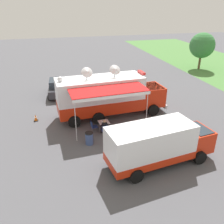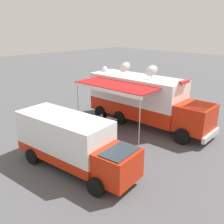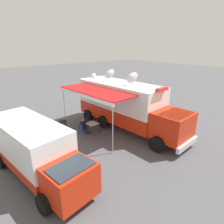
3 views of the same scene
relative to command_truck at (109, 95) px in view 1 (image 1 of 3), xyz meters
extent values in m
plane|color=#515156|center=(0.01, -0.75, -1.95)|extent=(100.00, 100.00, 0.00)
cube|color=silver|center=(-2.17, -1.57, -1.94)|extent=(0.42, 4.80, 0.01)
cube|color=red|center=(0.01, -0.75, -0.80)|extent=(2.95, 7.34, 1.10)
cube|color=white|center=(0.01, -0.75, 0.60)|extent=(2.95, 7.34, 1.70)
cube|color=white|center=(0.01, -0.75, -0.25)|extent=(2.97, 7.36, 0.10)
cube|color=red|center=(-0.28, 3.89, -0.50)|extent=(2.43, 2.24, 1.70)
cube|color=#28333D|center=(-0.29, 4.09, 0.00)|extent=(2.24, 1.60, 0.70)
cube|color=silver|center=(-0.35, 5.02, -1.40)|extent=(2.38, 0.35, 0.36)
cylinder|color=black|center=(-1.51, 3.61, -1.45)|extent=(0.36, 1.02, 1.00)
cylinder|color=black|center=(0.98, 3.77, -1.45)|extent=(0.36, 1.02, 1.00)
cylinder|color=black|center=(-1.20, -1.37, -1.45)|extent=(0.36, 1.02, 1.00)
cylinder|color=black|center=(1.29, -1.21, -1.45)|extent=(0.36, 1.02, 1.00)
cylinder|color=black|center=(-1.08, -3.34, -1.45)|extent=(0.36, 1.02, 1.00)
cylinder|color=black|center=(1.42, -3.19, -1.45)|extent=(0.36, 1.02, 1.00)
cube|color=white|center=(0.01, -0.75, 1.50)|extent=(2.95, 7.34, 0.10)
cube|color=red|center=(-0.22, 2.94, 1.67)|extent=(1.12, 0.35, 0.20)
cylinder|color=silver|center=(0.08, -1.83, 1.78)|extent=(0.10, 0.10, 0.45)
cone|color=silver|center=(0.23, -1.82, 2.18)|extent=(0.77, 0.94, 0.81)
cylinder|color=silver|center=(-0.07, 0.51, 1.78)|extent=(0.10, 0.10, 0.45)
cone|color=silver|center=(0.08, 0.52, 2.18)|extent=(0.77, 0.94, 0.81)
sphere|color=white|center=(0.21, -3.94, 1.73)|extent=(0.44, 0.44, 0.44)
cube|color=red|center=(2.36, -0.60, 1.30)|extent=(2.56, 5.89, 0.06)
cube|color=white|center=(3.42, -0.54, 1.16)|extent=(0.44, 5.75, 0.24)
cylinder|color=silver|center=(3.19, 2.19, -0.32)|extent=(0.05, 0.05, 3.25)
cylinder|color=silver|center=(3.53, -3.26, -0.32)|extent=(0.05, 0.05, 3.25)
cube|color=silver|center=(2.49, -1.03, -1.23)|extent=(0.85, 0.85, 0.03)
cylinder|color=#333338|center=(2.10, -0.68, -1.60)|extent=(0.03, 0.03, 0.70)
cylinder|color=#333338|center=(2.84, -0.63, -1.60)|extent=(0.03, 0.03, 0.70)
cylinder|color=#333338|center=(2.14, -1.42, -1.60)|extent=(0.03, 0.03, 0.70)
cylinder|color=#333338|center=(2.88, -1.37, -1.60)|extent=(0.03, 0.03, 0.70)
cylinder|color=silver|center=(2.57, -1.18, -1.12)|extent=(0.07, 0.07, 0.20)
cylinder|color=white|center=(2.57, -1.18, -1.01)|extent=(0.04, 0.04, 0.02)
cube|color=navy|center=(3.19, -1.13, -1.53)|extent=(0.51, 0.51, 0.04)
cube|color=navy|center=(3.41, -1.12, -1.30)|extent=(0.07, 0.48, 0.44)
cylinder|color=#333338|center=(2.98, -1.36, -1.74)|extent=(0.02, 0.02, 0.42)
cylinder|color=#333338|center=(2.96, -0.92, -1.74)|extent=(0.02, 0.02, 0.42)
cylinder|color=#333338|center=(3.42, -1.34, -1.74)|extent=(0.02, 0.02, 0.42)
cylinder|color=#333338|center=(3.40, -0.90, -1.74)|extent=(0.02, 0.02, 0.42)
cube|color=navy|center=(2.51, -1.78, -1.53)|extent=(0.51, 0.51, 0.04)
cube|color=navy|center=(2.52, -2.00, -1.30)|extent=(0.48, 0.07, 0.44)
cylinder|color=#333338|center=(2.28, -1.57, -1.74)|extent=(0.02, 0.02, 0.42)
cylinder|color=#333338|center=(2.72, -1.54, -1.74)|extent=(0.02, 0.02, 0.42)
cylinder|color=#333338|center=(2.30, -2.01, -1.74)|extent=(0.02, 0.02, 0.42)
cylinder|color=#333338|center=(2.74, -1.98, -1.74)|extent=(0.02, 0.02, 0.42)
cube|color=black|center=(3.19, -1.13, -1.23)|extent=(0.26, 0.37, 0.56)
sphere|color=#A37556|center=(3.19, -1.13, -0.81)|extent=(0.22, 0.22, 0.22)
cylinder|color=black|center=(3.09, -1.37, -1.19)|extent=(0.43, 0.12, 0.34)
cylinder|color=black|center=(3.06, -0.91, -1.19)|extent=(0.43, 0.12, 0.34)
cylinder|color=#2D334C|center=(3.02, -1.24, -1.51)|extent=(0.39, 0.15, 0.13)
cylinder|color=#2D334C|center=(2.84, -1.25, -1.74)|extent=(0.11, 0.11, 0.42)
cube|color=black|center=(2.78, -1.26, -1.91)|extent=(0.25, 0.11, 0.07)
cylinder|color=#2D334C|center=(3.00, -1.04, -1.51)|extent=(0.39, 0.15, 0.13)
cylinder|color=#2D334C|center=(2.83, -1.05, -1.74)|extent=(0.11, 0.11, 0.42)
cube|color=black|center=(2.77, -1.06, -1.91)|extent=(0.25, 0.11, 0.07)
cylinder|color=#384C7F|center=(4.15, -2.45, -1.52)|extent=(0.56, 0.56, 0.85)
cylinder|color=black|center=(4.15, -2.45, -1.07)|extent=(0.57, 0.57, 0.06)
cube|color=black|center=(-0.52, -6.24, -1.93)|extent=(0.36, 0.36, 0.03)
cone|color=orange|center=(-0.52, -6.24, -1.64)|extent=(0.26, 0.26, 0.55)
cylinder|color=white|center=(-0.52, -6.24, -1.61)|extent=(0.17, 0.17, 0.06)
cube|color=white|center=(7.45, 0.70, -0.35)|extent=(2.80, 5.44, 2.20)
cube|color=red|center=(7.45, 0.70, -1.20)|extent=(2.82, 5.46, 0.50)
cube|color=red|center=(6.98, 4.06, -0.83)|extent=(2.09, 1.85, 1.40)
cube|color=#28333D|center=(6.97, 4.16, -0.38)|extent=(1.82, 1.32, 0.60)
cylinder|color=black|center=(6.00, 3.52, -1.53)|extent=(0.37, 0.87, 0.84)
cylinder|color=black|center=(8.08, 3.81, -1.53)|extent=(0.37, 0.87, 0.84)
cylinder|color=black|center=(6.61, -0.86, -1.53)|extent=(0.37, 0.87, 0.84)
cylinder|color=black|center=(8.69, -0.58, -1.53)|extent=(0.37, 0.87, 0.84)
cube|color=#2D2D33|center=(-6.20, -4.07, -1.25)|extent=(4.31, 2.08, 0.76)
cube|color=#28333D|center=(-6.05, -4.08, -0.53)|extent=(2.20, 1.74, 0.68)
cylinder|color=black|center=(-7.56, -4.88, -1.63)|extent=(0.65, 0.26, 0.64)
cylinder|color=black|center=(-7.44, -3.08, -1.63)|extent=(0.65, 0.26, 0.64)
cylinder|color=black|center=(-4.96, -5.05, -1.63)|extent=(0.65, 0.26, 0.64)
cylinder|color=black|center=(-4.84, -3.25, -1.63)|extent=(0.65, 0.26, 0.64)
cylinder|color=brown|center=(-12.03, 16.69, -0.88)|extent=(0.32, 0.32, 2.13)
sphere|color=#387A3D|center=(-12.03, 16.69, 1.43)|extent=(3.56, 3.56, 3.56)
camera|label=1|loc=(18.42, -4.49, 7.30)|focal=38.20mm
camera|label=2|loc=(14.02, 10.81, 5.04)|focal=40.35mm
camera|label=3|loc=(9.71, 9.93, 4.34)|focal=30.59mm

